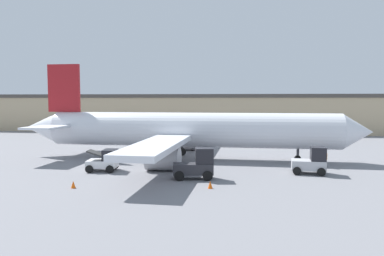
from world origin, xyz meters
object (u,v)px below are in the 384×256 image
Objects in this scene: airplane at (184,131)px; belt_loader_truck at (105,161)px; pushback_tug at (312,162)px; safety_cone_far at (73,184)px; ground_crew_worker at (325,159)px; baggage_tug at (197,165)px; safety_cone_near at (210,185)px.

airplane is 10.27m from belt_loader_truck.
pushback_tug is at bearing -1.89° from belt_loader_truck.
airplane reaches higher than safety_cone_far.
ground_crew_worker is 0.46× the size of baggage_tug.
safety_cone_near is 1.00× the size of safety_cone_far.
ground_crew_worker is 3.75m from pushback_tug.
ground_crew_worker reaches higher than safety_cone_far.
ground_crew_worker is at bearing 29.49° from safety_cone_far.
belt_loader_truck reaches higher than safety_cone_near.
airplane reaches higher than safety_cone_near.
belt_loader_truck is at bearing -17.38° from ground_crew_worker.
pushback_tug is 5.50× the size of safety_cone_far.
safety_cone_near is (4.30, -13.25, -2.91)m from airplane.
pushback_tug reaches higher than belt_loader_truck.
safety_cone_far is at bearing -94.88° from belt_loader_truck.
ground_crew_worker is 2.98× the size of safety_cone_near.
airplane is at bearing -42.79° from ground_crew_worker.
safety_cone_near is (1.45, -3.11, -0.90)m from baggage_tug.
baggage_tug is at bearing 0.41° from ground_crew_worker.
baggage_tug is (2.85, -10.15, -2.01)m from airplane.
safety_cone_near is (-10.21, -10.10, -0.60)m from ground_crew_worker.
pushback_tug is at bearing 30.42° from ground_crew_worker.
airplane is at bearing 107.98° from safety_cone_near.
baggage_tug is 1.17× the size of pushback_tug.
ground_crew_worker is 0.54× the size of pushback_tug.
pushback_tug is at bearing -26.20° from airplane.
airplane reaches higher than ground_crew_worker.
safety_cone_near is at bearing -71.38° from airplane.
belt_loader_truck is (-6.08, -7.97, -2.21)m from airplane.
airplane reaches higher than baggage_tug.
belt_loader_truck is at bearing -171.40° from pushback_tug.
airplane is 15.03m from ground_crew_worker.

